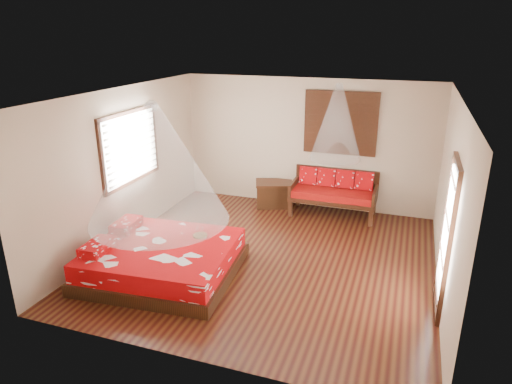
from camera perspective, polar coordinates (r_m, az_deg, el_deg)
room at (r=7.43m, az=1.56°, el=1.34°), size 5.54×5.54×2.84m
bed at (r=7.55m, az=-11.68°, el=-8.23°), size 2.43×2.23×0.65m
daybed at (r=9.76m, az=9.71°, el=0.14°), size 1.78×0.79×0.94m
storage_chest at (r=10.18m, az=2.26°, el=-0.19°), size 0.95×0.82×0.55m
shutter_panel at (r=9.72m, az=10.52°, el=8.45°), size 1.52×0.06×1.32m
window_left at (r=8.68m, az=-15.40°, el=5.40°), size 0.10×1.74×1.34m
glazed_door at (r=6.71m, az=22.67°, el=-5.36°), size 0.08×1.02×2.16m
wine_tray at (r=7.63m, az=-7.02°, el=-5.16°), size 0.24×0.24×0.20m
mosquito_net_main at (r=6.95m, az=-12.41°, el=3.47°), size 2.15×2.15×1.80m
mosquito_net_daybed at (r=9.25m, az=10.10°, el=8.55°), size 1.03×1.03×1.50m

